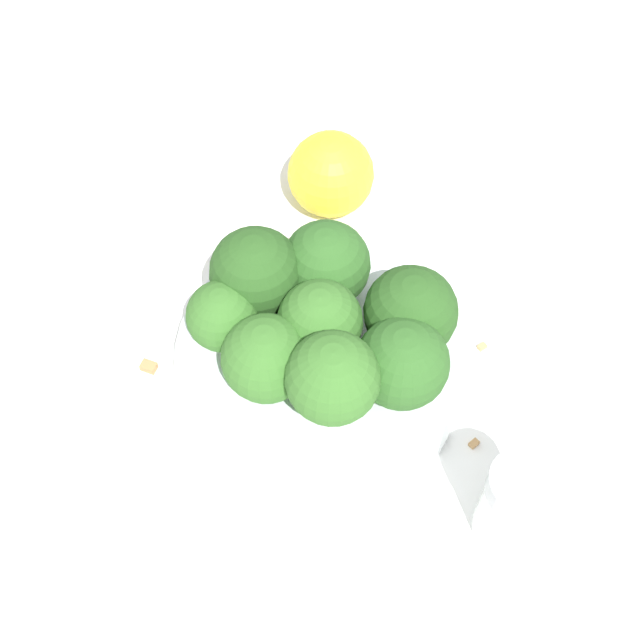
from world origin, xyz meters
TOP-DOWN VIEW (x-y plane):
  - ground_plane at (0.00, 0.00)m, footprint 3.00×3.00m
  - bowl at (0.00, 0.00)m, footprint 0.17×0.17m
  - broccoli_floret_0 at (-0.01, -0.04)m, footprint 0.05×0.05m
  - broccoli_floret_1 at (-0.04, 0.03)m, footprint 0.05×0.05m
  - broccoli_floret_2 at (0.05, -0.01)m, footprint 0.04×0.04m
  - broccoli_floret_3 at (-0.00, -0.00)m, footprint 0.05×0.05m
  - broccoli_floret_4 at (0.03, 0.02)m, footprint 0.05×0.05m
  - broccoli_floret_5 at (0.00, 0.04)m, footprint 0.05×0.05m
  - broccoli_floret_6 at (0.03, -0.04)m, footprint 0.05×0.05m
  - broccoli_floret_7 at (-0.05, 0.00)m, footprint 0.05×0.05m
  - pepper_shaker at (-0.09, 0.10)m, footprint 0.04×0.04m
  - lemon_wedge at (-0.03, -0.14)m, footprint 0.06×0.06m
  - almond_crumb_0 at (0.10, -0.03)m, footprint 0.01×0.01m
  - almond_crumb_1 at (-0.08, -0.07)m, footprint 0.01×0.00m
  - almond_crumb_2 at (-0.08, 0.05)m, footprint 0.01×0.01m
  - almond_crumb_3 at (-0.11, -0.01)m, footprint 0.01×0.01m

SIDE VIEW (x-z plane):
  - ground_plane at x=0.00m, z-range 0.00..0.00m
  - almond_crumb_3 at x=-0.11m, z-range 0.00..0.01m
  - almond_crumb_2 at x=-0.08m, z-range 0.00..0.01m
  - almond_crumb_1 at x=-0.08m, z-range 0.00..0.01m
  - almond_crumb_0 at x=0.10m, z-range 0.00..0.01m
  - bowl at x=0.00m, z-range 0.00..0.04m
  - lemon_wedge at x=-0.03m, z-range 0.00..0.06m
  - pepper_shaker at x=-0.09m, z-range 0.00..0.07m
  - broccoli_floret_2 at x=0.05m, z-range 0.05..0.09m
  - broccoli_floret_0 at x=-0.01m, z-range 0.04..0.10m
  - broccoli_floret_1 at x=-0.04m, z-range 0.04..0.10m
  - broccoli_floret_7 at x=-0.05m, z-range 0.04..0.10m
  - broccoli_floret_4 at x=0.03m, z-range 0.04..0.10m
  - broccoli_floret_3 at x=0.00m, z-range 0.05..0.10m
  - broccoli_floret_6 at x=0.03m, z-range 0.05..0.11m
  - broccoli_floret_5 at x=0.00m, z-range 0.05..0.11m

